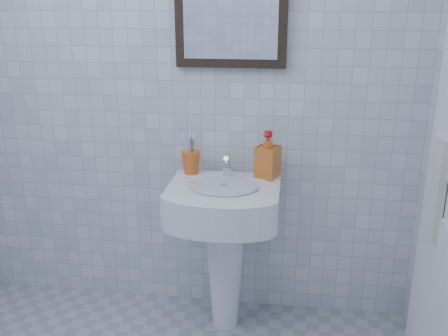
# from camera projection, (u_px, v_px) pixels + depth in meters

# --- Properties ---
(wall_back) EXTENTS (2.20, 0.02, 2.50)m
(wall_back) POSITION_uv_depth(u_px,v_px,m) (186.00, 64.00, 2.31)
(wall_back) COLOR silver
(wall_back) RESTS_ON ground
(washbasin) EXTENTS (0.49, 0.36, 0.76)m
(washbasin) POSITION_uv_depth(u_px,v_px,m) (225.00, 232.00, 2.31)
(washbasin) COLOR white
(washbasin) RESTS_ON ground
(faucet) EXTENTS (0.04, 0.10, 0.11)m
(faucet) POSITION_uv_depth(u_px,v_px,m) (227.00, 167.00, 2.30)
(faucet) COLOR silver
(faucet) RESTS_ON washbasin
(toothbrush_cup) EXTENTS (0.11, 0.11, 0.11)m
(toothbrush_cup) POSITION_uv_depth(u_px,v_px,m) (191.00, 162.00, 2.34)
(toothbrush_cup) COLOR orange
(toothbrush_cup) RESTS_ON washbasin
(soap_dispenser) EXTENTS (0.13, 0.13, 0.21)m
(soap_dispenser) POSITION_uv_depth(u_px,v_px,m) (268.00, 154.00, 2.28)
(soap_dispenser) COLOR #BC3F12
(soap_dispenser) RESTS_ON washbasin
(towel_ring) EXTENTS (0.01, 0.18, 0.18)m
(towel_ring) POSITION_uv_depth(u_px,v_px,m) (448.00, 140.00, 1.80)
(towel_ring) COLOR silver
(towel_ring) RESTS_ON wall_right
(hand_towel) EXTENTS (0.03, 0.16, 0.38)m
(hand_towel) POSITION_uv_depth(u_px,v_px,m) (436.00, 186.00, 1.86)
(hand_towel) COLOR beige
(hand_towel) RESTS_ON towel_ring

